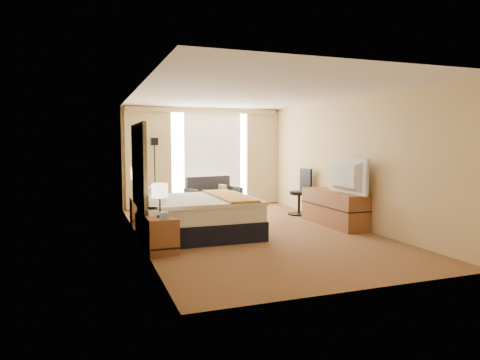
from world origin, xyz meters
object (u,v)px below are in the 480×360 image
object	(u,v)px
floor_lamp	(155,159)
television	(343,176)
nightstand_left	(162,235)
loveseat	(213,199)
media_dresser	(333,208)
bed	(197,216)
lamp_left	(160,191)
nightstand_right	(142,211)
lamp_right	(138,174)
desk_chair	(301,194)

from	to	relation	value
floor_lamp	television	size ratio (longest dim) A/B	1.51
nightstand_left	floor_lamp	bearing A→B (deg)	82.73
loveseat	media_dresser	bearing A→B (deg)	-70.43
bed	floor_lamp	xyz separation A→B (m)	(-0.28, 3.13, 0.92)
bed	lamp_left	xyz separation A→B (m)	(-0.84, -1.04, 0.59)
nightstand_right	television	bearing A→B (deg)	-26.82
nightstand_right	lamp_right	distance (m)	0.77
loveseat	television	xyz separation A→B (m)	(1.71, -3.24, 0.77)
lamp_left	media_dresser	bearing A→B (deg)	15.82
loveseat	lamp_left	bearing A→B (deg)	-128.99
media_dresser	desk_chair	world-z (taller)	desk_chair
floor_lamp	desk_chair	distance (m)	3.68
nightstand_left	nightstand_right	size ratio (longest dim) A/B	1.00
media_dresser	bed	xyz separation A→B (m)	(-2.89, -0.01, 0.01)
media_dresser	lamp_right	size ratio (longest dim) A/B	2.82
media_dresser	floor_lamp	world-z (taller)	floor_lamp
television	lamp_left	bearing A→B (deg)	99.50
nightstand_left	lamp_right	world-z (taller)	lamp_right
media_dresser	television	size ratio (longest dim) A/B	1.50
television	media_dresser	bearing A→B (deg)	-7.89
lamp_right	desk_chair	bearing A→B (deg)	-2.24
nightstand_right	media_dresser	size ratio (longest dim) A/B	0.31
floor_lamp	nightstand_left	bearing A→B (deg)	-97.27
television	nightstand_left	bearing A→B (deg)	99.48
bed	loveseat	bearing A→B (deg)	68.30
bed	desk_chair	bearing A→B (deg)	25.75
floor_lamp	desk_chair	world-z (taller)	floor_lamp
media_dresser	loveseat	bearing A→B (deg)	121.73
nightstand_left	floor_lamp	size ratio (longest dim) A/B	0.30
loveseat	floor_lamp	size ratio (longest dim) A/B	0.80
bed	floor_lamp	size ratio (longest dim) A/B	1.12
desk_chair	lamp_left	xyz separation A→B (m)	(-3.70, -2.43, 0.47)
bed	television	distance (m)	2.95
lamp_left	lamp_right	size ratio (longest dim) A/B	0.82
lamp_right	lamp_left	bearing A→B (deg)	-89.44
nightstand_left	bed	bearing A→B (deg)	52.02
floor_lamp	lamp_left	world-z (taller)	floor_lamp
bed	nightstand_right	bearing A→B (deg)	118.94
nightstand_left	floor_lamp	xyz separation A→B (m)	(0.53, 4.16, 1.01)
nightstand_left	floor_lamp	distance (m)	4.31
lamp_left	television	distance (m)	3.74
loveseat	lamp_left	world-z (taller)	lamp_left
nightstand_left	nightstand_right	bearing A→B (deg)	90.00
bed	lamp_left	size ratio (longest dim) A/B	3.89
nightstand_left	media_dresser	distance (m)	3.85
nightstand_right	loveseat	world-z (taller)	loveseat
loveseat	lamp_left	distance (m)	4.42
nightstand_right	media_dresser	bearing A→B (deg)	-21.40
bed	loveseat	size ratio (longest dim) A/B	1.41
bed	desk_chair	size ratio (longest dim) A/B	1.88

